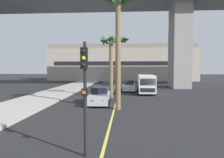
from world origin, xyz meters
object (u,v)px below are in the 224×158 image
Objects in this scene: traffic_light_median_near at (85,83)px; palm_tree_mid_median at (120,46)px; car_queue_third at (100,96)px; delivery_van at (146,84)px; palm_tree_far_median at (111,51)px; car_queue_second at (109,87)px; car_queue_front at (129,86)px; palm_tree_near_median at (118,17)px.

palm_tree_mid_median is at bearing 89.33° from traffic_light_median_near.
car_queue_third is 9.27m from delivery_van.
car_queue_third is 5.92m from palm_tree_far_median.
car_queue_second is 13.92m from palm_tree_mid_median.
car_queue_front is 3.51m from delivery_van.
palm_tree_near_median is (1.75, -2.27, 6.46)m from car_queue_third.
car_queue_front is 0.62× the size of palm_tree_far_median.
palm_tree_near_median is at bearing -81.70° from car_queue_second.
delivery_van reaches higher than car_queue_third.
car_queue_second is 0.45× the size of palm_tree_near_median.
delivery_van is 12.11m from palm_tree_near_median.
car_queue_front is 21.57m from traffic_light_median_near.
palm_tree_mid_median reaches higher than delivery_van.
car_queue_third is 0.45× the size of palm_tree_near_median.
palm_tree_far_median reaches higher than delivery_van.
traffic_light_median_near is (0.68, -19.53, 1.99)m from car_queue_second.
palm_tree_near_median is at bearing -88.64° from palm_tree_mid_median.
car_queue_second is at bearing -94.96° from palm_tree_mid_median.
palm_tree_mid_median is 17.04m from palm_tree_far_median.
car_queue_front is 0.46× the size of palm_tree_mid_median.
car_queue_front is 3.24m from car_queue_second.
car_queue_second is 0.46× the size of palm_tree_mid_median.
car_queue_second is 6.53m from palm_tree_far_median.
palm_tree_far_median is at bearing -91.49° from palm_tree_mid_median.
car_queue_second is at bearing 97.25° from palm_tree_far_median.
palm_tree_mid_median is (-0.55, 23.01, 0.38)m from palm_tree_near_median.
palm_tree_mid_median is at bearing 98.90° from car_queue_front.
car_queue_third is 21.88m from palm_tree_mid_median.
palm_tree_mid_median is at bearing 86.69° from car_queue_third.
car_queue_front is at bearing 35.17° from car_queue_second.
palm_tree_near_median reaches higher than palm_tree_far_median.
delivery_van is at bearing 77.56° from traffic_light_median_near.
palm_tree_far_median reaches higher than traffic_light_median_near.
palm_tree_far_median is (0.61, -4.79, 4.40)m from car_queue_second.
delivery_van is (4.95, 7.81, 0.57)m from car_queue_third.
palm_tree_near_median is 1.01× the size of palm_tree_mid_median.
car_queue_second is 0.62× the size of palm_tree_far_median.
car_queue_second is 19.64m from traffic_light_median_near.
palm_tree_far_median is (-0.99, 6.15, -2.06)m from palm_tree_near_median.
traffic_light_median_near is at bearing -96.11° from palm_tree_near_median.
palm_tree_mid_median is (-3.75, 12.93, 6.28)m from delivery_van.
car_queue_second is 1.00× the size of car_queue_third.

